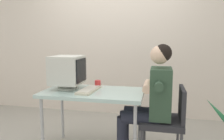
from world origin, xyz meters
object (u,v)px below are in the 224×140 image
crt_monitor (67,70)px  desk_mug (98,84)px  office_chair (167,118)px  person_seated (151,98)px  keyboard (89,90)px  desk (93,96)px

crt_monitor → desk_mug: (0.33, 0.15, -0.18)m
office_chair → person_seated: bearing=180.0°
keyboard → desk_mug: size_ratio=4.94×
office_chair → desk_mug: 0.92m
desk → desk_mug: bearing=91.1°
office_chair → desk_mug: bearing=167.1°
desk → keyboard: bearing=-157.9°
desk → office_chair: bearing=0.0°
person_seated → crt_monitor: bearing=177.7°
keyboard → desk_mug: desk_mug is taller
desk → person_seated: size_ratio=0.91×
crt_monitor → keyboard: 0.36m
crt_monitor → person_seated: person_seated is taller
desk → crt_monitor: (-0.33, 0.04, 0.28)m
keyboard → person_seated: person_seated is taller
desk_mug → person_seated: bearing=-16.4°
crt_monitor → office_chair: 1.26m
keyboard → desk_mug: (0.04, 0.21, 0.03)m
keyboard → desk_mug: 0.22m
desk_mug → desk: bearing=-88.9°
office_chair → crt_monitor: bearing=178.0°
keyboard → desk: bearing=22.1°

